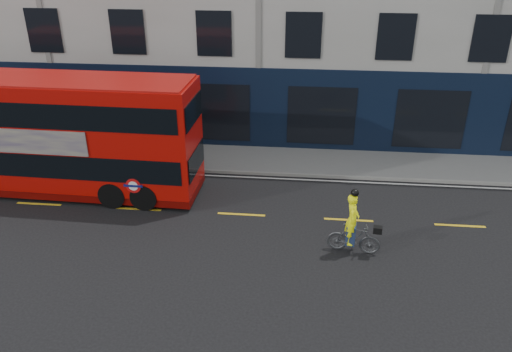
# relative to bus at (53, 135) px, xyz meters

# --- Properties ---
(ground) EXTENTS (120.00, 120.00, 0.00)m
(ground) POSITION_rel_bus_xyz_m (7.66, -2.84, -2.41)
(ground) COLOR black
(ground) RESTS_ON ground
(pavement) EXTENTS (60.00, 3.00, 0.12)m
(pavement) POSITION_rel_bus_xyz_m (7.66, 3.66, -2.35)
(pavement) COLOR gray
(pavement) RESTS_ON ground
(kerb) EXTENTS (60.00, 0.12, 0.13)m
(kerb) POSITION_rel_bus_xyz_m (7.66, 2.16, -2.34)
(kerb) COLOR gray
(kerb) RESTS_ON ground
(road_edge_line) EXTENTS (58.00, 0.10, 0.01)m
(road_edge_line) POSITION_rel_bus_xyz_m (7.66, 1.86, -2.40)
(road_edge_line) COLOR silver
(road_edge_line) RESTS_ON ground
(lane_dashes) EXTENTS (58.00, 0.12, 0.01)m
(lane_dashes) POSITION_rel_bus_xyz_m (7.66, -1.34, -2.40)
(lane_dashes) COLOR gold
(lane_dashes) RESTS_ON ground
(bus) EXTENTS (11.71, 2.97, 4.69)m
(bus) POSITION_rel_bus_xyz_m (0.00, 0.00, 0.00)
(bus) COLOR #B80C07
(bus) RESTS_ON ground
(cyclist) EXTENTS (1.79, 0.74, 2.33)m
(cyclist) POSITION_rel_bus_xyz_m (11.61, -3.38, -1.62)
(cyclist) COLOR #46484B
(cyclist) RESTS_ON ground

